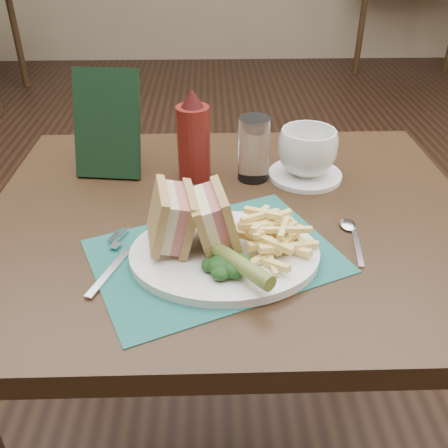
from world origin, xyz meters
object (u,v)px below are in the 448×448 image
(drinking_glass, at_px, (254,149))
(table_main, at_px, (230,354))
(table_bg_right, at_px, (396,20))
(sandwich_half_b, at_px, (200,220))
(plate, at_px, (225,254))
(ketchup_bottle, at_px, (193,135))
(saucer, at_px, (305,175))
(coffee_cup, at_px, (307,152))
(sandwich_half_a, at_px, (158,219))
(placemat, at_px, (215,256))
(check_presenter, at_px, (107,124))

(drinking_glass, bearing_deg, table_main, -110.40)
(table_bg_right, bearing_deg, sandwich_half_b, -112.85)
(plate, relative_size, ketchup_bottle, 1.61)
(sandwich_half_b, bearing_deg, saucer, 42.01)
(coffee_cup, bearing_deg, saucer, 0.00)
(sandwich_half_a, bearing_deg, plate, -17.80)
(placemat, relative_size, plate, 1.25)
(placemat, bearing_deg, ketchup_bottle, 97.70)
(sandwich_half_a, distance_m, drinking_glass, 0.31)
(saucer, distance_m, ketchup_bottle, 0.24)
(coffee_cup, relative_size, drinking_glass, 0.92)
(placemat, relative_size, coffee_cup, 3.14)
(plate, bearing_deg, sandwich_half_a, 171.21)
(table_main, bearing_deg, sandwich_half_b, -112.71)
(sandwich_half_a, height_order, sandwich_half_b, sandwich_half_a)
(ketchup_bottle, bearing_deg, drinking_glass, -4.47)
(sandwich_half_a, height_order, check_presenter, check_presenter)
(placemat, relative_size, saucer, 2.50)
(sandwich_half_b, bearing_deg, plate, -27.64)
(saucer, xyz_separation_m, drinking_glass, (-0.11, -0.00, 0.06))
(table_bg_right, distance_m, placemat, 4.29)
(saucer, bearing_deg, placemat, -125.07)
(ketchup_bottle, bearing_deg, saucer, -2.07)
(ketchup_bottle, bearing_deg, table_bg_right, 65.44)
(plate, height_order, saucer, plate)
(saucer, relative_size, check_presenter, 0.69)
(sandwich_half_a, xyz_separation_m, sandwich_half_b, (0.06, -0.00, -0.00))
(table_main, xyz_separation_m, coffee_cup, (0.16, 0.13, 0.43))
(table_bg_right, bearing_deg, sandwich_half_a, -113.65)
(table_bg_right, height_order, coffee_cup, coffee_cup)
(saucer, bearing_deg, table_main, -139.74)
(plate, xyz_separation_m, ketchup_bottle, (-0.05, 0.29, 0.08))
(saucer, bearing_deg, drinking_glass, -179.41)
(placemat, distance_m, sandwich_half_a, 0.11)
(placemat, height_order, sandwich_half_a, sandwich_half_a)
(coffee_cup, xyz_separation_m, check_presenter, (-0.40, 0.04, 0.05))
(placemat, height_order, ketchup_bottle, ketchup_bottle)
(coffee_cup, bearing_deg, ketchup_bottle, 177.93)
(sandwich_half_a, relative_size, drinking_glass, 0.78)
(check_presenter, bearing_deg, ketchup_bottle, -2.71)
(placemat, relative_size, drinking_glass, 2.88)
(sandwich_half_a, bearing_deg, ketchup_bottle, 70.51)
(table_main, bearing_deg, drinking_glass, 69.60)
(plate, relative_size, coffee_cup, 2.51)
(table_main, xyz_separation_m, sandwich_half_a, (-0.12, -0.13, 0.44))
(coffee_cup, bearing_deg, plate, -122.13)
(sandwich_half_b, bearing_deg, placemat, -22.27)
(drinking_glass, bearing_deg, sandwich_half_a, -122.82)
(table_main, height_order, saucer, saucer)
(sandwich_half_a, bearing_deg, drinking_glass, 47.98)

